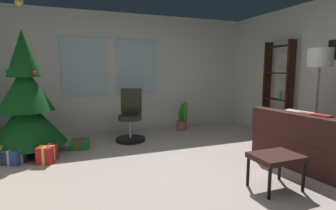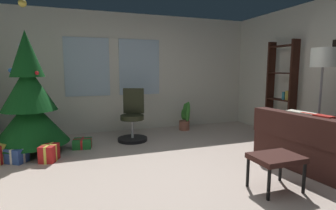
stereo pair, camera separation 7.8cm
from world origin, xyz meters
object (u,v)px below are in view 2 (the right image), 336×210
object	(u,v)px
gift_box_red	(49,153)
bookshelf	(281,96)
floor_lamp	(323,66)
office_chair	(133,120)
holiday_tree	(30,104)
gift_box_green	(82,143)
footstool	(276,160)
potted_plant	(185,118)
gift_box_blue	(17,155)

from	to	relation	value
gift_box_red	bookshelf	world-z (taller)	bookshelf
gift_box_red	floor_lamp	world-z (taller)	floor_lamp
gift_box_red	office_chair	size ratio (longest dim) A/B	0.34
holiday_tree	gift_box_red	bearing A→B (deg)	-62.07
gift_box_green	gift_box_red	bearing A→B (deg)	-132.69
footstool	gift_box_green	distance (m)	3.14
floor_lamp	potted_plant	distance (m)	2.90
bookshelf	gift_box_green	bearing A→B (deg)	170.48
gift_box_blue	office_chair	distance (m)	1.99
office_chair	potted_plant	world-z (taller)	office_chair
holiday_tree	office_chair	size ratio (longest dim) A/B	2.44
potted_plant	bookshelf	bearing A→B (deg)	-40.95
gift_box_red	bookshelf	bearing A→B (deg)	-1.32
office_chair	bookshelf	distance (m)	2.92
gift_box_blue	bookshelf	bearing A→B (deg)	-2.45
gift_box_blue	gift_box_red	bearing A→B (deg)	-12.84
gift_box_red	gift_box_green	world-z (taller)	gift_box_red
footstool	gift_box_green	bearing A→B (deg)	129.56
gift_box_red	potted_plant	size ratio (longest dim) A/B	0.51
gift_box_red	potted_plant	xyz separation A→B (m)	(2.72, 1.18, 0.15)
office_chair	floor_lamp	size ratio (longest dim) A/B	0.60
holiday_tree	bookshelf	bearing A→B (deg)	-8.23
bookshelf	floor_lamp	size ratio (longest dim) A/B	1.14
office_chair	bookshelf	bearing A→B (deg)	-16.69
gift_box_green	holiday_tree	bearing A→B (deg)	178.01
holiday_tree	gift_box_blue	size ratio (longest dim) A/B	7.15
gift_box_red	floor_lamp	xyz separation A→B (m)	(3.84, -1.24, 1.28)
gift_box_blue	bookshelf	size ratio (longest dim) A/B	0.18
floor_lamp	footstool	bearing A→B (deg)	-154.84
bookshelf	floor_lamp	bearing A→B (deg)	-106.74
footstool	holiday_tree	xyz separation A→B (m)	(-2.77, 2.44, 0.46)
gift_box_green	bookshelf	size ratio (longest dim) A/B	0.18
gift_box_green	potted_plant	distance (m)	2.33
potted_plant	gift_box_red	bearing A→B (deg)	-156.51
gift_box_green	office_chair	world-z (taller)	office_chair
holiday_tree	office_chair	xyz separation A→B (m)	(1.71, 0.18, -0.42)
footstool	office_chair	distance (m)	2.82
gift_box_red	potted_plant	bearing A→B (deg)	23.49
gift_box_green	gift_box_blue	bearing A→B (deg)	-155.53
holiday_tree	gift_box_green	distance (m)	1.07
footstool	bookshelf	size ratio (longest dim) A/B	0.28
gift_box_green	footstool	bearing A→B (deg)	-50.44
office_chair	footstool	bearing A→B (deg)	-68.07
gift_box_green	gift_box_blue	xyz separation A→B (m)	(-0.93, -0.42, 0.03)
bookshelf	potted_plant	world-z (taller)	bookshelf
gift_box_blue	potted_plant	distance (m)	3.34
footstool	gift_box_red	distance (m)	3.12
footstool	gift_box_blue	world-z (taller)	footstool
footstool	gift_box_red	size ratio (longest dim) A/B	1.59
gift_box_red	gift_box_green	distance (m)	0.72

